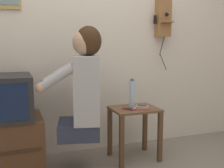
# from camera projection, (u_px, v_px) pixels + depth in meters

# --- Properties ---
(wall_back) EXTENTS (6.80, 0.05, 2.55)m
(wall_back) POSITION_uv_depth(u_px,v_px,m) (85.00, 31.00, 2.93)
(wall_back) COLOR beige
(wall_back) RESTS_ON ground_plane
(side_table) EXTENTS (0.45, 0.37, 0.52)m
(side_table) POSITION_uv_depth(u_px,v_px,m) (134.00, 121.00, 2.79)
(side_table) COLOR brown
(side_table) RESTS_ON ground_plane
(person) EXTENTS (0.61, 0.53, 0.99)m
(person) POSITION_uv_depth(u_px,v_px,m) (83.00, 85.00, 2.49)
(person) COLOR #2D3347
(person) RESTS_ON ground_plane
(tv_stand) EXTENTS (0.67, 0.52, 0.50)m
(tv_stand) POSITION_uv_depth(u_px,v_px,m) (4.00, 146.00, 2.49)
(tv_stand) COLOR #51331E
(tv_stand) RESTS_ON ground_plane
(television) EXTENTS (0.51, 0.53, 0.38)m
(television) POSITION_uv_depth(u_px,v_px,m) (1.00, 97.00, 2.42)
(television) COLOR #232326
(television) RESTS_ON tv_stand
(wall_phone_antique) EXTENTS (0.19, 0.18, 0.83)m
(wall_phone_antique) POSITION_uv_depth(u_px,v_px,m) (163.00, 18.00, 3.13)
(wall_phone_antique) COLOR olive
(cell_phone_held) EXTENTS (0.11, 0.14, 0.01)m
(cell_phone_held) POSITION_uv_depth(u_px,v_px,m) (129.00, 109.00, 2.70)
(cell_phone_held) COLOR maroon
(cell_phone_held) RESTS_ON side_table
(cell_phone_spare) EXTENTS (0.13, 0.13, 0.01)m
(cell_phone_spare) POSITION_uv_depth(u_px,v_px,m) (142.00, 106.00, 2.82)
(cell_phone_spare) COLOR silver
(cell_phone_spare) RESTS_ON side_table
(water_bottle) EXTENTS (0.06, 0.06, 0.28)m
(water_bottle) POSITION_uv_depth(u_px,v_px,m) (132.00, 93.00, 2.83)
(water_bottle) COLOR #ADC6DB
(water_bottle) RESTS_ON side_table
(toothbrush) EXTENTS (0.16, 0.07, 0.02)m
(toothbrush) POSITION_uv_depth(u_px,v_px,m) (141.00, 109.00, 2.68)
(toothbrush) COLOR #D83F4C
(toothbrush) RESTS_ON side_table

